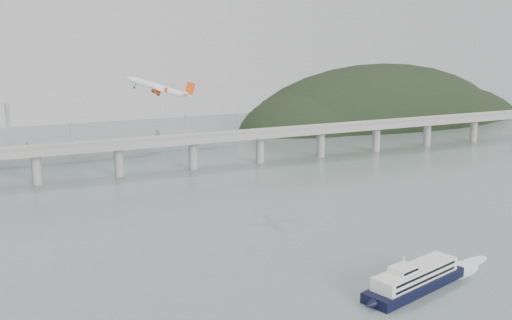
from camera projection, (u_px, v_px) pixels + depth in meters
name	position (u px, v px, depth m)	size (l,w,h in m)	color
ground	(319.00, 284.00, 219.91)	(900.00, 900.00, 0.00)	slate
bridge	(162.00, 146.00, 393.39)	(800.00, 22.00, 23.90)	gray
headland	(390.00, 138.00, 635.46)	(365.00, 155.00, 156.00)	black
ferry	(415.00, 279.00, 214.44)	(76.06, 29.62, 14.67)	black
airliner	(160.00, 88.00, 282.43)	(32.87, 30.25, 12.77)	white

